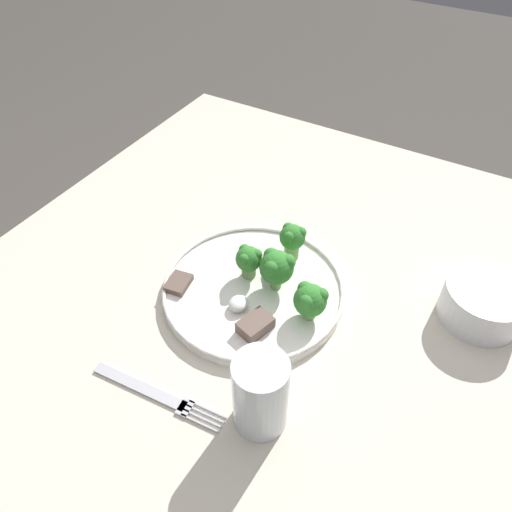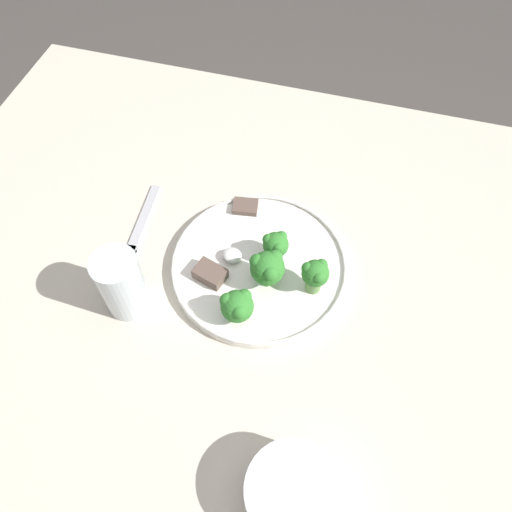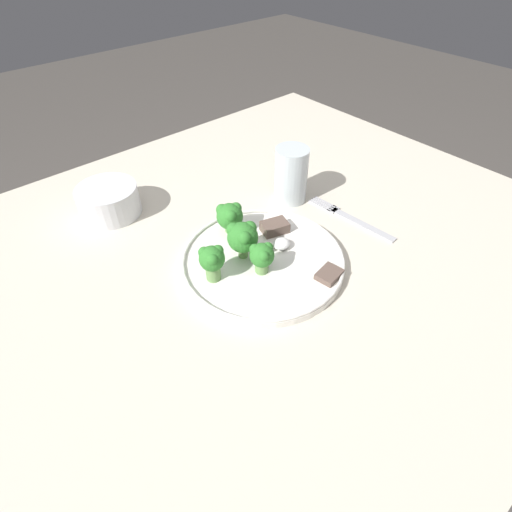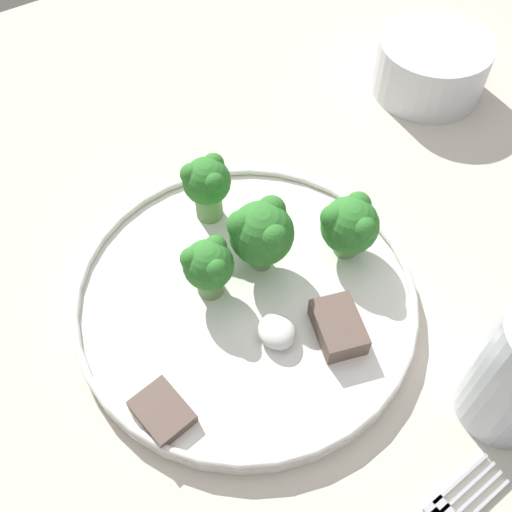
% 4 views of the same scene
% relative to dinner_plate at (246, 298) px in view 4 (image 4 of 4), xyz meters
% --- Properties ---
extents(table, '(1.11, 0.97, 0.75)m').
position_rel_dinner_plate_xyz_m(table, '(0.04, 0.04, -0.12)').
color(table, beige).
rests_on(table, ground_plane).
extents(dinner_plate, '(0.27, 0.27, 0.02)m').
position_rel_dinner_plate_xyz_m(dinner_plate, '(0.00, 0.00, 0.00)').
color(dinner_plate, white).
rests_on(dinner_plate, table).
extents(cream_bowl, '(0.12, 0.12, 0.06)m').
position_rel_dinner_plate_xyz_m(cream_bowl, '(-0.13, 0.31, 0.02)').
color(cream_bowl, silver).
rests_on(cream_bowl, table).
extents(broccoli_floret_near_rim_left, '(0.04, 0.04, 0.05)m').
position_rel_dinner_plate_xyz_m(broccoli_floret_near_rim_left, '(-0.02, -0.02, 0.04)').
color(broccoli_floret_near_rim_left, '#709E56').
rests_on(broccoli_floret_near_rim_left, dinner_plate).
extents(broccoli_floret_center_left, '(0.05, 0.05, 0.07)m').
position_rel_dinner_plate_xyz_m(broccoli_floret_center_left, '(-0.02, 0.03, 0.05)').
color(broccoli_floret_center_left, '#709E56').
rests_on(broccoli_floret_center_left, dinner_plate).
extents(broccoli_floret_back_left, '(0.05, 0.05, 0.06)m').
position_rel_dinner_plate_xyz_m(broccoli_floret_back_left, '(0.01, 0.10, 0.04)').
color(broccoli_floret_back_left, '#709E56').
rests_on(broccoli_floret_back_left, dinner_plate).
extents(broccoli_floret_front_left, '(0.04, 0.04, 0.06)m').
position_rel_dinner_plate_xyz_m(broccoli_floret_front_left, '(-0.09, 0.02, 0.04)').
color(broccoli_floret_front_left, '#709E56').
rests_on(broccoli_floret_front_left, dinner_plate).
extents(meat_slice_front_slice, '(0.05, 0.04, 0.01)m').
position_rel_dinner_plate_xyz_m(meat_slice_front_slice, '(0.05, -0.10, 0.01)').
color(meat_slice_front_slice, brown).
rests_on(meat_slice_front_slice, dinner_plate).
extents(meat_slice_middle_slice, '(0.05, 0.04, 0.02)m').
position_rel_dinner_plate_xyz_m(meat_slice_middle_slice, '(0.07, 0.04, 0.01)').
color(meat_slice_middle_slice, brown).
rests_on(meat_slice_middle_slice, dinner_plate).
extents(sauce_dollop, '(0.03, 0.03, 0.02)m').
position_rel_dinner_plate_xyz_m(sauce_dollop, '(0.05, 0.00, 0.01)').
color(sauce_dollop, white).
rests_on(sauce_dollop, dinner_plate).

